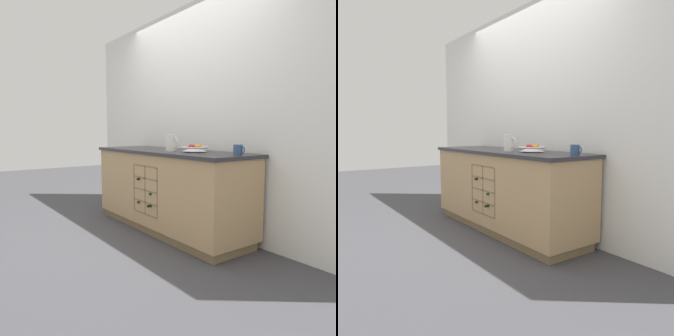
% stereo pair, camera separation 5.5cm
% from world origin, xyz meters
% --- Properties ---
extents(ground_plane, '(14.00, 14.00, 0.00)m').
position_xyz_m(ground_plane, '(0.00, 0.00, 0.00)').
color(ground_plane, '#424247').
extents(back_wall, '(4.52, 0.06, 2.55)m').
position_xyz_m(back_wall, '(0.00, 0.38, 1.27)').
color(back_wall, white).
rests_on(back_wall, ground_plane).
extents(kitchen_island, '(2.16, 0.69, 0.90)m').
position_xyz_m(kitchen_island, '(0.00, -0.00, 0.46)').
color(kitchen_island, olive).
rests_on(kitchen_island, ground_plane).
extents(fruit_bowl, '(0.27, 0.27, 0.08)m').
position_xyz_m(fruit_bowl, '(0.42, 0.02, 0.94)').
color(fruit_bowl, silver).
rests_on(fruit_bowl, kitchen_island).
extents(white_pitcher, '(0.17, 0.11, 0.17)m').
position_xyz_m(white_pitcher, '(0.16, -0.07, 0.99)').
color(white_pitcher, white).
rests_on(white_pitcher, kitchen_island).
extents(ceramic_mug, '(0.12, 0.08, 0.09)m').
position_xyz_m(ceramic_mug, '(0.93, 0.10, 0.94)').
color(ceramic_mug, '#385684').
rests_on(ceramic_mug, kitchen_island).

